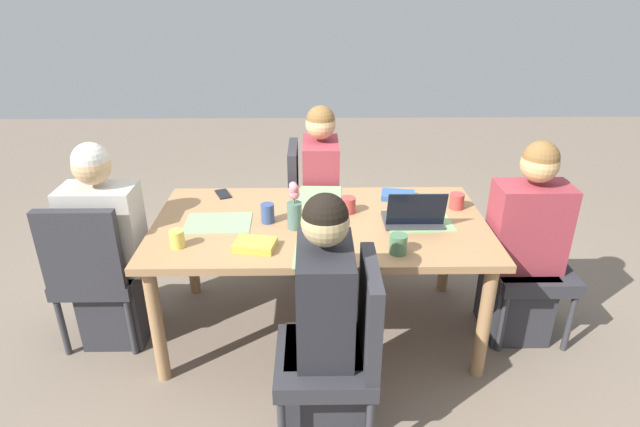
# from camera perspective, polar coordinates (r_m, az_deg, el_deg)

# --- Properties ---
(ground_plane) EXTENTS (10.00, 10.00, 0.00)m
(ground_plane) POSITION_cam_1_polar(r_m,az_deg,el_deg) (3.29, -0.00, -12.31)
(ground_plane) COLOR #756656
(dining_table) EXTENTS (1.85, 1.00, 0.72)m
(dining_table) POSITION_cam_1_polar(r_m,az_deg,el_deg) (2.94, -0.00, -2.22)
(dining_table) COLOR #9E754C
(dining_table) RESTS_ON ground_plane
(chair_head_left_left_near) EXTENTS (0.44, 0.44, 0.90)m
(chair_head_left_left_near) POSITION_cam_1_polar(r_m,az_deg,el_deg) (3.30, 21.67, -3.90)
(chair_head_left_left_near) COLOR #2D2D33
(chair_head_left_left_near) RESTS_ON ground_plane
(person_head_left_left_near) EXTENTS (0.40, 0.36, 1.19)m
(person_head_left_left_near) POSITION_cam_1_polar(r_m,az_deg,el_deg) (3.20, 21.22, -4.14)
(person_head_left_left_near) COLOR #2D2D33
(person_head_left_left_near) RESTS_ON ground_plane
(chair_near_left_mid) EXTENTS (0.44, 0.44, 0.90)m
(chair_near_left_mid) POSITION_cam_1_polar(r_m,az_deg,el_deg) (3.75, -1.10, 1.49)
(chair_near_left_mid) COLOR #2D2D33
(chair_near_left_mid) RESTS_ON ground_plane
(person_near_left_mid) EXTENTS (0.36, 0.40, 1.19)m
(person_near_left_mid) POSITION_cam_1_polar(r_m,az_deg,el_deg) (3.68, 0.06, 1.51)
(person_near_left_mid) COLOR #2D2D33
(person_near_left_mid) RESTS_ON ground_plane
(chair_far_left_far) EXTENTS (0.44, 0.44, 0.90)m
(chair_far_left_far) POSITION_cam_1_polar(r_m,az_deg,el_deg) (2.38, 2.42, -14.10)
(chair_far_left_far) COLOR #2D2D33
(chair_far_left_far) RESTS_ON ground_plane
(person_far_left_far) EXTENTS (0.36, 0.40, 1.19)m
(person_far_left_far) POSITION_cam_1_polar(r_m,az_deg,el_deg) (2.40, 0.53, -12.72)
(person_far_left_far) COLOR #2D2D33
(person_far_left_far) RESTS_ON ground_plane
(chair_head_right_right_near) EXTENTS (0.44, 0.44, 0.90)m
(chair_head_right_right_near) POSITION_cam_1_polar(r_m,az_deg,el_deg) (3.17, -23.35, -5.45)
(chair_head_right_right_near) COLOR #2D2D33
(chair_head_right_right_near) RESTS_ON ground_plane
(person_head_right_right_near) EXTENTS (0.40, 0.36, 1.19)m
(person_head_right_right_near) POSITION_cam_1_polar(r_m,az_deg,el_deg) (3.19, -21.97, -4.38)
(person_head_right_right_near) COLOR #2D2D33
(person_head_right_right_near) RESTS_ON ground_plane
(flower_vase) EXTENTS (0.08, 0.08, 0.26)m
(flower_vase) POSITION_cam_1_polar(r_m,az_deg,el_deg) (2.79, -2.82, 0.73)
(flower_vase) COLOR #4C6B60
(flower_vase) RESTS_ON dining_table
(placemat_head_left_left_near) EXTENTS (0.37, 0.28, 0.00)m
(placemat_head_left_left_near) POSITION_cam_1_polar(r_m,az_deg,el_deg) (2.95, 10.68, -0.90)
(placemat_head_left_left_near) COLOR #7FAD70
(placemat_head_left_left_near) RESTS_ON dining_table
(placemat_near_left_mid) EXTENTS (0.28, 0.37, 0.00)m
(placemat_near_left_mid) POSITION_cam_1_polar(r_m,az_deg,el_deg) (3.22, 0.03, 1.77)
(placemat_near_left_mid) COLOR #7FAD70
(placemat_near_left_mid) RESTS_ON dining_table
(placemat_far_left_far) EXTENTS (0.28, 0.37, 0.00)m
(placemat_far_left_far) POSITION_cam_1_polar(r_m,az_deg,el_deg) (2.61, 0.22, -4.10)
(placemat_far_left_far) COLOR #7FAD70
(placemat_far_left_far) RESTS_ON dining_table
(placemat_head_right_right_near) EXTENTS (0.37, 0.27, 0.00)m
(placemat_head_right_right_near) POSITION_cam_1_polar(r_m,az_deg,el_deg) (2.94, -11.02, -1.02)
(placemat_head_right_right_near) COLOR #7FAD70
(placemat_head_right_right_near) RESTS_ON dining_table
(laptop_head_left_left_near) EXTENTS (0.32, 0.22, 0.21)m
(laptop_head_left_left_near) POSITION_cam_1_polar(r_m,az_deg,el_deg) (2.91, 10.13, -0.38)
(laptop_head_left_left_near) COLOR #38383D
(laptop_head_left_left_near) RESTS_ON dining_table
(coffee_mug_near_left) EXTENTS (0.09, 0.09, 0.09)m
(coffee_mug_near_left) POSITION_cam_1_polar(r_m,az_deg,el_deg) (3.01, 3.07, 0.93)
(coffee_mug_near_left) COLOR #AD3D38
(coffee_mug_near_left) RESTS_ON dining_table
(coffee_mug_near_right) EXTENTS (0.07, 0.07, 0.09)m
(coffee_mug_near_right) POSITION_cam_1_polar(r_m,az_deg,el_deg) (2.73, -15.29, -2.67)
(coffee_mug_near_right) COLOR #DBC64C
(coffee_mug_near_right) RESTS_ON dining_table
(coffee_mug_centre_left) EXTENTS (0.09, 0.09, 0.10)m
(coffee_mug_centre_left) POSITION_cam_1_polar(r_m,az_deg,el_deg) (2.60, 8.51, -3.31)
(coffee_mug_centre_left) COLOR #47704C
(coffee_mug_centre_left) RESTS_ON dining_table
(coffee_mug_centre_right) EXTENTS (0.09, 0.09, 0.09)m
(coffee_mug_centre_right) POSITION_cam_1_polar(r_m,az_deg,el_deg) (3.16, 14.65, 1.32)
(coffee_mug_centre_right) COLOR #AD3D38
(coffee_mug_centre_right) RESTS_ON dining_table
(coffee_mug_far_left) EXTENTS (0.07, 0.07, 0.11)m
(coffee_mug_far_left) POSITION_cam_1_polar(r_m,az_deg,el_deg) (2.90, -5.73, 0.02)
(coffee_mug_far_left) COLOR #33477A
(coffee_mug_far_left) RESTS_ON dining_table
(book_red_cover) EXTENTS (0.22, 0.17, 0.03)m
(book_red_cover) POSITION_cam_1_polar(r_m,az_deg,el_deg) (3.24, 8.49, 1.95)
(book_red_cover) COLOR #335693
(book_red_cover) RESTS_ON dining_table
(book_blue_cover) EXTENTS (0.22, 0.17, 0.04)m
(book_blue_cover) POSITION_cam_1_polar(r_m,az_deg,el_deg) (2.65, -7.09, -3.42)
(book_blue_cover) COLOR gold
(book_blue_cover) RESTS_ON dining_table
(phone_black) EXTENTS (0.13, 0.17, 0.01)m
(phone_black) POSITION_cam_1_polar(r_m,az_deg,el_deg) (3.31, -10.51, 2.10)
(phone_black) COLOR black
(phone_black) RESTS_ON dining_table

